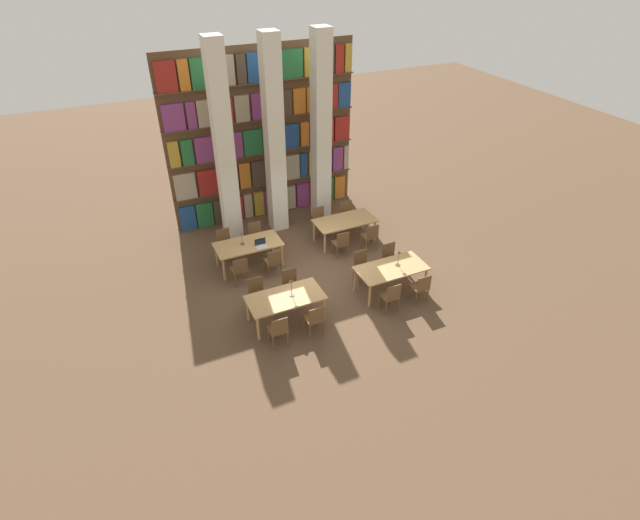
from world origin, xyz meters
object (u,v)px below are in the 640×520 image
reading_table_0 (285,299)px  reading_table_2 (248,246)px  chair_1 (257,293)px  desk_lamp_1 (399,255)px  chair_10 (274,261)px  chair_9 (225,243)px  pillar_left (224,147)px  chair_14 (370,236)px  chair_2 (315,319)px  chair_3 (291,284)px  chair_8 (240,269)px  reading_table_3 (345,222)px  pillar_center (274,139)px  chair_6 (421,287)px  chair_13 (320,220)px  chair_15 (347,214)px  pillar_right (321,132)px  desk_lamp_0 (291,285)px  chair_4 (391,296)px  chair_11 (256,235)px  chair_7 (390,257)px  reading_table_1 (391,270)px  chair_12 (341,243)px  chair_0 (278,330)px  laptop (261,245)px  chair_5 (362,265)px

reading_table_0 → reading_table_2: 2.73m
chair_1 → desk_lamp_1: bearing=168.8°
chair_10 → chair_9: bearing=122.7°
pillar_left → chair_14: size_ratio=6.81×
chair_2 → chair_3: 1.52m
chair_1 → chair_8: 1.21m
desk_lamp_1 → reading_table_3: desk_lamp_1 is taller
pillar_center → chair_6: (1.98, -5.27, -2.52)m
chair_9 → chair_13: (3.13, 0.07, 0.00)m
chair_8 → chair_13: bearing=26.9°
chair_8 → chair_15: bearing=21.1°
pillar_right → desk_lamp_0: pillar_right is taller
reading_table_3 → chair_4: bearing=-97.9°
desk_lamp_0 → chair_11: desk_lamp_0 is taller
desk_lamp_1 → chair_8: (-3.82, 1.94, -0.57)m
chair_7 → chair_13: size_ratio=1.00×
chair_7 → chair_14: bearing=-93.3°
reading_table_1 → chair_12: (-0.47, 2.04, -0.18)m
chair_14 → chair_15: 1.52m
pillar_right → chair_0: size_ratio=6.81×
pillar_center → chair_15: 3.39m
chair_7 → chair_15: same height
reading_table_0 → chair_4: chair_4 is taller
chair_0 → laptop: laptop is taller
chair_1 → desk_lamp_0: desk_lamp_0 is taller
reading_table_1 → chair_13: size_ratio=2.14×
chair_9 → desk_lamp_1: bearing=137.8°
laptop → chair_15: (3.33, 1.11, -0.30)m
chair_2 → chair_12: 3.50m
chair_0 → laptop: bearing=77.6°
chair_2 → reading_table_3: (2.61, 3.55, 0.18)m
chair_13 → laptop: bearing=25.5°
chair_11 → desk_lamp_0: bearing=86.2°
chair_10 → chair_12: (2.15, 0.07, 0.00)m
laptop → chair_12: size_ratio=0.36×
chair_5 → reading_table_1: bearing=121.2°
chair_5 → chair_14: bearing=-127.7°
desk_lamp_0 → reading_table_1: bearing=0.1°
chair_9 → chair_15: size_ratio=1.00×
desk_lamp_0 → chair_0: bearing=-130.9°
chair_8 → chair_9: size_ratio=1.00×
chair_1 → chair_8: size_ratio=1.00×
reading_table_2 → chair_10: size_ratio=2.14×
chair_3 → desk_lamp_1: 2.94m
desk_lamp_1 → chair_14: 2.11m
chair_6 → chair_14: same height
chair_14 → chair_4: bearing=-109.4°
pillar_left → chair_8: size_ratio=6.81×
desk_lamp_0 → reading_table_3: bearing=44.1°
pillar_center → chair_14: (2.06, -2.47, -2.52)m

